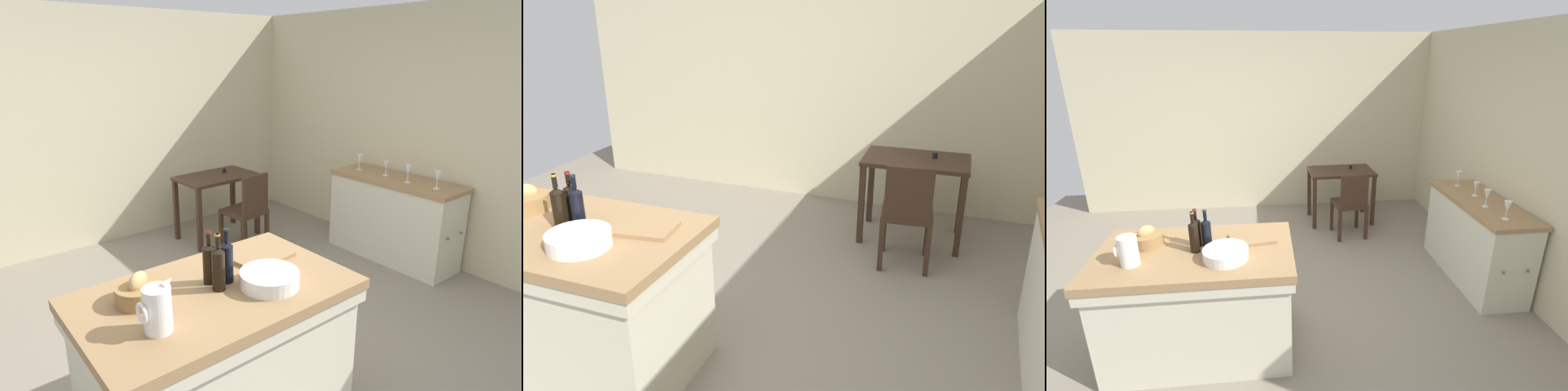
% 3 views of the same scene
% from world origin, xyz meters
% --- Properties ---
extents(ground_plane, '(6.76, 6.76, 0.00)m').
position_xyz_m(ground_plane, '(0.00, 0.00, 0.00)').
color(ground_plane, gray).
extents(wall_back, '(5.32, 0.12, 2.60)m').
position_xyz_m(wall_back, '(0.00, 2.60, 1.30)').
color(wall_back, beige).
rests_on(wall_back, ground).
extents(wall_right, '(0.12, 5.20, 2.60)m').
position_xyz_m(wall_right, '(2.60, 0.00, 1.30)').
color(wall_right, beige).
rests_on(wall_right, ground).
extents(island_table, '(1.47, 0.89, 0.90)m').
position_xyz_m(island_table, '(-0.49, -0.60, 0.49)').
color(island_table, '#99754C').
rests_on(island_table, ground).
extents(side_cabinet, '(0.52, 1.39, 0.88)m').
position_xyz_m(side_cabinet, '(2.26, 0.19, 0.44)').
color(side_cabinet, '#99754C').
rests_on(side_cabinet, ground).
extents(writing_desk, '(0.92, 0.59, 0.81)m').
position_xyz_m(writing_desk, '(1.12, 1.85, 0.63)').
color(writing_desk, '#3D281C').
rests_on(writing_desk, ground).
extents(wooden_chair, '(0.44, 0.44, 0.89)m').
position_xyz_m(wooden_chair, '(1.15, 1.29, 0.48)').
color(wooden_chair, '#3D281C').
rests_on(wooden_chair, ground).
extents(pitcher, '(0.17, 0.13, 0.26)m').
position_xyz_m(pitcher, '(-0.91, -0.76, 1.01)').
color(pitcher, white).
rests_on(pitcher, island_table).
extents(wash_bowl, '(0.33, 0.33, 0.08)m').
position_xyz_m(wash_bowl, '(-0.24, -0.75, 0.94)').
color(wash_bowl, white).
rests_on(wash_bowl, island_table).
extents(bread_basket, '(0.24, 0.24, 0.16)m').
position_xyz_m(bread_basket, '(-0.86, -0.46, 0.96)').
color(bread_basket, olive).
rests_on(bread_basket, island_table).
extents(cutting_board, '(0.38, 0.27, 0.02)m').
position_xyz_m(cutting_board, '(-0.06, -0.47, 0.91)').
color(cutting_board, '#99754C').
rests_on(cutting_board, island_table).
extents(wine_bottle_dark, '(0.07, 0.07, 0.31)m').
position_xyz_m(wine_bottle_dark, '(-0.40, -0.57, 1.03)').
color(wine_bottle_dark, black).
rests_on(wine_bottle_dark, island_table).
extents(wine_bottle_amber, '(0.07, 0.07, 0.30)m').
position_xyz_m(wine_bottle_amber, '(-0.48, -0.52, 1.02)').
color(wine_bottle_amber, black).
rests_on(wine_bottle_amber, island_table).
extents(wine_bottle_green, '(0.07, 0.07, 0.32)m').
position_xyz_m(wine_bottle_green, '(-0.48, -0.61, 1.03)').
color(wine_bottle_green, black).
rests_on(wine_bottle_green, island_table).
extents(wine_glass_far_left, '(0.07, 0.07, 0.18)m').
position_xyz_m(wine_glass_far_left, '(2.22, -0.28, 1.00)').
color(wine_glass_far_left, white).
rests_on(wine_glass_far_left, side_cabinet).
extents(wine_glass_left, '(0.07, 0.07, 0.18)m').
position_xyz_m(wine_glass_left, '(2.20, 0.03, 1.01)').
color(wine_glass_left, white).
rests_on(wine_glass_left, side_cabinet).
extents(wine_glass_middle, '(0.07, 0.07, 0.15)m').
position_xyz_m(wine_glass_middle, '(2.26, 0.34, 0.99)').
color(wine_glass_middle, white).
rests_on(wine_glass_middle, side_cabinet).
extents(wine_glass_right, '(0.07, 0.07, 0.17)m').
position_xyz_m(wine_glass_right, '(2.23, 0.67, 1.00)').
color(wine_glass_right, white).
rests_on(wine_glass_right, side_cabinet).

